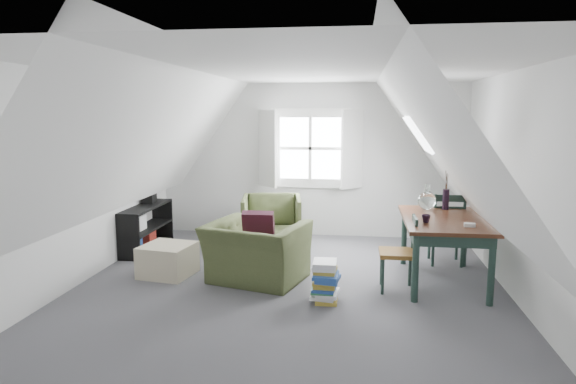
# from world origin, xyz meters

# --- Properties ---
(floor) EXTENTS (5.50, 5.50, 0.00)m
(floor) POSITION_xyz_m (0.00, 0.00, 0.00)
(floor) COLOR #4B4A4F
(floor) RESTS_ON ground
(ceiling) EXTENTS (5.50, 5.50, 0.00)m
(ceiling) POSITION_xyz_m (0.00, 0.00, 2.50)
(ceiling) COLOR white
(ceiling) RESTS_ON wall_back
(wall_back) EXTENTS (5.00, 0.00, 5.00)m
(wall_back) POSITION_xyz_m (0.00, 2.75, 1.25)
(wall_back) COLOR silver
(wall_back) RESTS_ON ground
(wall_front) EXTENTS (5.00, 0.00, 5.00)m
(wall_front) POSITION_xyz_m (0.00, -2.75, 1.25)
(wall_front) COLOR silver
(wall_front) RESTS_ON ground
(wall_left) EXTENTS (0.00, 5.50, 5.50)m
(wall_left) POSITION_xyz_m (-2.50, 0.00, 1.25)
(wall_left) COLOR silver
(wall_left) RESTS_ON ground
(wall_right) EXTENTS (0.00, 5.50, 5.50)m
(wall_right) POSITION_xyz_m (2.50, 0.00, 1.25)
(wall_right) COLOR silver
(wall_right) RESTS_ON ground
(slope_left) EXTENTS (3.19, 5.50, 4.48)m
(slope_left) POSITION_xyz_m (-1.55, 0.00, 1.78)
(slope_left) COLOR white
(slope_left) RESTS_ON wall_left
(slope_right) EXTENTS (3.19, 5.50, 4.48)m
(slope_right) POSITION_xyz_m (1.55, 0.00, 1.78)
(slope_right) COLOR white
(slope_right) RESTS_ON wall_right
(dormer_window) EXTENTS (1.71, 0.35, 1.30)m
(dormer_window) POSITION_xyz_m (0.00, 2.68, 1.45)
(dormer_window) COLOR white
(dormer_window) RESTS_ON wall_back
(skylight) EXTENTS (0.35, 0.75, 0.47)m
(skylight) POSITION_xyz_m (1.55, 1.30, 1.75)
(skylight) COLOR white
(skylight) RESTS_ON slope_right
(armchair_near) EXTENTS (1.33, 1.24, 0.72)m
(armchair_near) POSITION_xyz_m (-0.42, 0.28, 0.00)
(armchair_near) COLOR #3F4926
(armchair_near) RESTS_ON floor
(armchair_far) EXTENTS (0.99, 1.01, 0.81)m
(armchair_far) POSITION_xyz_m (-0.49, 1.80, 0.00)
(armchair_far) COLOR #3F4926
(armchair_far) RESTS_ON floor
(throw_pillow) EXTENTS (0.39, 0.23, 0.40)m
(throw_pillow) POSITION_xyz_m (-0.42, 0.43, 0.65)
(throw_pillow) COLOR #3A0F20
(throw_pillow) RESTS_ON armchair_near
(ottoman) EXTENTS (0.68, 0.68, 0.39)m
(ottoman) POSITION_xyz_m (-1.57, 0.35, 0.20)
(ottoman) COLOR #B9AD8D
(ottoman) RESTS_ON floor
(dining_table) EXTENTS (0.95, 1.59, 0.80)m
(dining_table) POSITION_xyz_m (1.81, 0.54, 0.69)
(dining_table) COLOR #371B10
(dining_table) RESTS_ON floor
(demijohn) EXTENTS (0.23, 0.23, 0.32)m
(demijohn) POSITION_xyz_m (1.66, 0.99, 0.93)
(demijohn) COLOR silver
(demijohn) RESTS_ON dining_table
(vase_twigs) EXTENTS (0.08, 0.09, 0.66)m
(vase_twigs) POSITION_xyz_m (1.91, 1.09, 0.94)
(vase_twigs) COLOR black
(vase_twigs) RESTS_ON dining_table
(cup) EXTENTS (0.12, 0.12, 0.09)m
(cup) POSITION_xyz_m (1.56, 0.24, 0.80)
(cup) COLOR black
(cup) RESTS_ON dining_table
(paper_box) EXTENTS (0.12, 0.09, 0.04)m
(paper_box) POSITION_xyz_m (2.01, 0.09, 0.81)
(paper_box) COLOR white
(paper_box) RESTS_ON dining_table
(dining_chair_far) EXTENTS (0.46, 0.46, 0.98)m
(dining_chair_far) POSITION_xyz_m (1.98, 1.33, 0.51)
(dining_chair_far) COLOR brown
(dining_chair_far) RESTS_ON floor
(dining_chair_near) EXTENTS (0.41, 0.41, 0.87)m
(dining_chair_near) POSITION_xyz_m (1.28, 0.18, 0.45)
(dining_chair_near) COLOR brown
(dining_chair_near) RESTS_ON floor
(media_shelf) EXTENTS (0.43, 1.29, 0.66)m
(media_shelf) POSITION_xyz_m (-2.38, 1.45, 0.30)
(media_shelf) COLOR black
(media_shelf) RESTS_ON floor
(electronics_box) EXTENTS (0.19, 0.25, 0.19)m
(electronics_box) POSITION_xyz_m (-2.38, 1.75, 0.74)
(electronics_box) COLOR black
(electronics_box) RESTS_ON media_shelf
(magazine_stack) EXTENTS (0.33, 0.39, 0.44)m
(magazine_stack) POSITION_xyz_m (0.45, -0.28, 0.22)
(magazine_stack) COLOR #B29933
(magazine_stack) RESTS_ON floor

